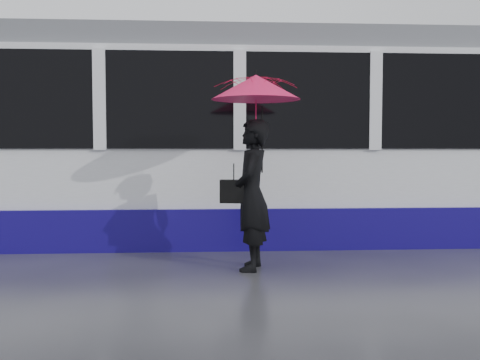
{
  "coord_description": "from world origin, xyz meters",
  "views": [
    {
      "loc": [
        -0.02,
        -6.49,
        1.48
      ],
      "look_at": [
        0.4,
        0.27,
        1.1
      ],
      "focal_mm": 40.0,
      "sensor_mm": 36.0,
      "label": 1
    }
  ],
  "objects": [
    {
      "name": "handbag",
      "position": [
        0.31,
        0.07,
        0.97
      ],
      "size": [
        0.35,
        0.2,
        0.47
      ],
      "rotation": [
        0.0,
        0.0,
        -0.19
      ],
      "color": "black",
      "rests_on": "ground"
    },
    {
      "name": "tram",
      "position": [
        0.96,
        2.5,
        1.64
      ],
      "size": [
        26.0,
        2.56,
        3.35
      ],
      "color": "white",
      "rests_on": "ground"
    },
    {
      "name": "woman",
      "position": [
        0.53,
        0.05,
        0.93
      ],
      "size": [
        0.56,
        0.75,
        1.86
      ],
      "primitive_type": "imported",
      "rotation": [
        0.0,
        0.0,
        -1.76
      ],
      "color": "black",
      "rests_on": "ground"
    },
    {
      "name": "rails",
      "position": [
        0.0,
        2.5,
        0.01
      ],
      "size": [
        34.0,
        1.51,
        0.02
      ],
      "color": "#3F3D38",
      "rests_on": "ground"
    },
    {
      "name": "ground",
      "position": [
        0.0,
        0.0,
        0.0
      ],
      "size": [
        90.0,
        90.0,
        0.0
      ],
      "primitive_type": "plane",
      "color": "#29292E",
      "rests_on": "ground"
    },
    {
      "name": "umbrella",
      "position": [
        0.58,
        0.05,
        2.04
      ],
      "size": [
        1.27,
        1.27,
        1.25
      ],
      "rotation": [
        0.0,
        0.0,
        -0.19
      ],
      "color": "#EA134F",
      "rests_on": "ground"
    }
  ]
}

